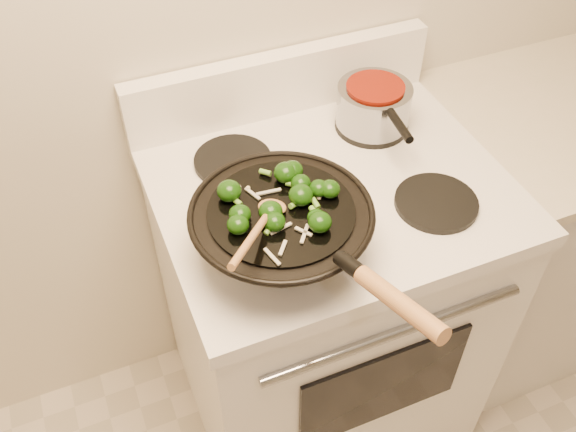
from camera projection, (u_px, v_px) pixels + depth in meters
name	position (u px, v px, depth m)	size (l,w,h in m)	color
stove	(323.00, 303.00, 1.76)	(0.78, 0.67, 1.08)	white
counter_unit	(542.00, 224.00, 1.99)	(0.76, 0.62, 0.91)	silver
wok	(283.00, 229.00, 1.23)	(0.36, 0.58, 0.20)	black
stirfry	(283.00, 199.00, 1.20)	(0.23, 0.24, 0.04)	#103308
wooden_spoon	(262.00, 223.00, 1.14)	(0.18, 0.21, 0.09)	#A57141
saucepan	(374.00, 105.00, 1.53)	(0.18, 0.29, 0.10)	gray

